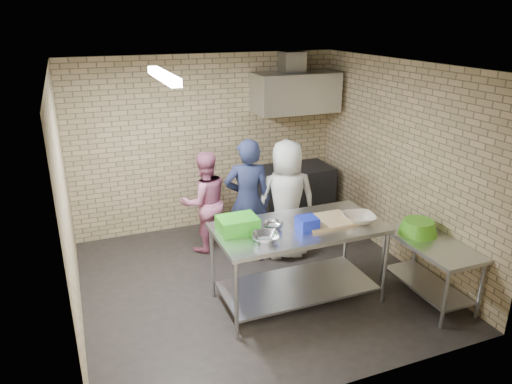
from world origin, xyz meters
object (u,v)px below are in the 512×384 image
woman_pink (205,202)px  stove (294,193)px  woman_white (286,200)px  side_counter (429,270)px  bottle_green (315,95)px  green_basin (418,227)px  blue_tub (307,223)px  bottle_red (293,95)px  prep_table (298,264)px  green_crate (238,224)px  man_navy (248,201)px

woman_pink → stove: bearing=-167.2°
woman_white → side_counter: bearing=136.8°
bottle_green → green_basin: bearing=-90.4°
blue_tub → bottle_red: size_ratio=1.19×
prep_table → blue_tub: blue_tub is taller
bottle_red → bottle_green: 0.40m
bottle_red → side_counter: bearing=-82.4°
side_counter → bottle_red: 3.44m
bottle_red → woman_pink: (-1.71, -0.77, -1.29)m
stove → bottle_green: 1.65m
blue_tub → green_basin: bearing=-7.8°
side_counter → woman_pink: 3.09m
prep_table → blue_tub: size_ratio=9.00×
green_crate → man_navy: (0.52, 1.06, -0.19)m
prep_table → bottle_red: size_ratio=10.75×
prep_table → stove: (1.02, 2.21, -0.03)m
bottle_red → man_navy: size_ratio=0.10×
bottle_green → woman_pink: bottle_green is taller
woman_white → prep_table: bearing=84.2°
stove → bottle_green: size_ratio=8.00×
side_counter → green_basin: size_ratio=2.61×
side_counter → green_basin: 0.52m
stove → prep_table: bearing=-114.8°
bottle_green → prep_table: bearing=-121.0°
blue_tub → green_basin: size_ratio=0.47×
stove → green_basin: (0.43, -2.50, 0.38)m
prep_table → woman_white: 1.19m
green_basin → woman_pink: 2.88m
side_counter → green_crate: size_ratio=2.79×
bottle_red → woman_white: 1.95m
prep_table → man_navy: man_navy is taller
side_counter → prep_table: bearing=159.8°
green_basin → bottle_red: 3.01m
stove → woman_white: 1.37m
woman_pink → woman_white: (0.99, -0.60, 0.10)m
side_counter → green_crate: green_crate is taller
prep_table → blue_tub: 0.56m
woman_white → woman_pink: bearing=-19.3°
woman_pink → woman_white: 1.16m
prep_table → stove: size_ratio=1.61×
blue_tub → woman_pink: size_ratio=0.15×
bottle_green → stove: bearing=-151.9°
side_counter → stove: size_ratio=1.00×
bottle_green → man_navy: bottle_green is taller
side_counter → man_navy: 2.44m
side_counter → bottle_red: bottle_red is taller
man_navy → woman_pink: man_navy is taller
stove → bottle_green: bottle_green is taller
prep_table → green_crate: (-0.70, 0.12, 0.57)m
side_counter → woman_white: 2.03m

